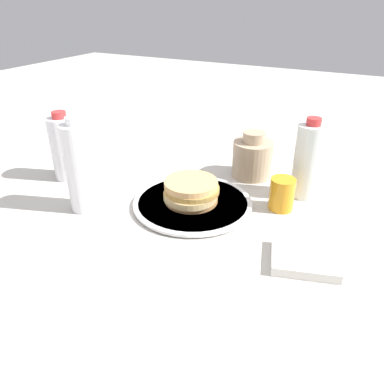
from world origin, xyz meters
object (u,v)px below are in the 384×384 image
(water_bottle_near, at_px, (308,161))
(water_bottle_mid, at_px, (80,168))
(plate, at_px, (192,204))
(juice_glass, at_px, (282,194))
(cream_jug, at_px, (252,157))
(water_bottle_far, at_px, (64,148))
(pancake_stack, at_px, (191,191))

(water_bottle_near, distance_m, water_bottle_mid, 0.56)
(water_bottle_mid, bearing_deg, plate, -150.95)
(juice_glass, distance_m, cream_jug, 0.20)
(plate, bearing_deg, water_bottle_far, 2.32)
(pancake_stack, xyz_separation_m, water_bottle_far, (0.39, 0.02, 0.05))
(juice_glass, relative_size, water_bottle_far, 0.42)
(juice_glass, distance_m, water_bottle_near, 0.12)
(pancake_stack, bearing_deg, water_bottle_mid, 29.99)
(water_bottle_near, xyz_separation_m, water_bottle_mid, (0.46, 0.32, 0.01))
(pancake_stack, relative_size, water_bottle_mid, 0.61)
(juice_glass, bearing_deg, plate, 24.51)
(pancake_stack, xyz_separation_m, water_bottle_mid, (0.23, 0.13, 0.07))
(juice_glass, xyz_separation_m, water_bottle_mid, (0.43, 0.22, 0.07))
(plate, height_order, water_bottle_mid, water_bottle_mid)
(juice_glass, xyz_separation_m, water_bottle_far, (0.60, 0.11, 0.05))
(plate, bearing_deg, pancake_stack, -43.15)
(plate, relative_size, juice_glass, 3.68)
(pancake_stack, distance_m, cream_jug, 0.25)
(water_bottle_near, relative_size, water_bottle_mid, 0.90)
(plate, xyz_separation_m, water_bottle_mid, (0.23, 0.13, 0.10))
(plate, distance_m, water_bottle_near, 0.31)
(water_bottle_near, bearing_deg, pancake_stack, 38.06)
(juice_glass, relative_size, water_bottle_near, 0.39)
(cream_jug, distance_m, water_bottle_mid, 0.48)
(cream_jug, xyz_separation_m, water_bottle_near, (-0.16, 0.05, 0.04))
(water_bottle_mid, distance_m, water_bottle_far, 0.20)
(cream_jug, height_order, water_bottle_far, water_bottle_far)
(water_bottle_near, relative_size, water_bottle_far, 1.08)
(cream_jug, xyz_separation_m, water_bottle_far, (0.47, 0.25, 0.03))
(water_bottle_near, bearing_deg, juice_glass, 71.05)
(juice_glass, height_order, water_bottle_far, water_bottle_far)
(juice_glass, bearing_deg, water_bottle_near, -108.95)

